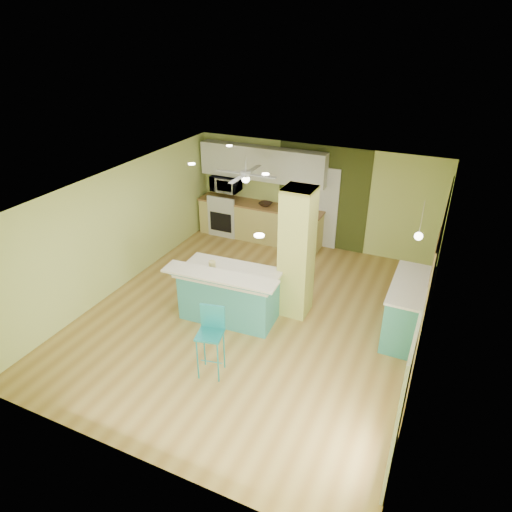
% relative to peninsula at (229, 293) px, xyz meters
% --- Properties ---
extents(floor, '(6.00, 7.00, 0.01)m').
position_rel_peninsula_xyz_m(floor, '(0.39, 0.19, -0.52)').
color(floor, '#A47939').
rests_on(floor, ground).
extents(ceiling, '(6.00, 7.00, 0.01)m').
position_rel_peninsula_xyz_m(ceiling, '(0.39, 0.19, 1.99)').
color(ceiling, white).
rests_on(ceiling, wall_back).
extents(wall_back, '(6.00, 0.01, 2.50)m').
position_rel_peninsula_xyz_m(wall_back, '(0.39, 3.70, 0.74)').
color(wall_back, '#CFE078').
rests_on(wall_back, floor).
extents(wall_front, '(6.00, 0.01, 2.50)m').
position_rel_peninsula_xyz_m(wall_front, '(0.39, -3.31, 0.74)').
color(wall_front, '#CFE078').
rests_on(wall_front, floor).
extents(wall_left, '(0.01, 7.00, 2.50)m').
position_rel_peninsula_xyz_m(wall_left, '(-2.61, 0.19, 0.74)').
color(wall_left, '#CFE078').
rests_on(wall_left, floor).
extents(wall_right, '(0.01, 7.00, 2.50)m').
position_rel_peninsula_xyz_m(wall_right, '(3.40, 0.19, 0.74)').
color(wall_right, '#CFE078').
rests_on(wall_right, floor).
extents(wood_panel, '(0.02, 3.40, 2.50)m').
position_rel_peninsula_xyz_m(wood_panel, '(3.38, 0.79, 0.74)').
color(wood_panel, '#9A8158').
rests_on(wood_panel, floor).
extents(olive_accent, '(2.20, 0.02, 2.50)m').
position_rel_peninsula_xyz_m(olive_accent, '(0.59, 3.68, 0.74)').
color(olive_accent, '#3E471C').
rests_on(olive_accent, floor).
extents(interior_door, '(0.82, 0.05, 2.00)m').
position_rel_peninsula_xyz_m(interior_door, '(0.59, 3.65, 0.49)').
color(interior_door, white).
rests_on(interior_door, floor).
extents(french_door, '(0.04, 1.08, 2.10)m').
position_rel_peninsula_xyz_m(french_door, '(3.36, -2.11, 0.54)').
color(french_door, silver).
rests_on(french_door, floor).
extents(column, '(0.55, 0.55, 2.50)m').
position_rel_peninsula_xyz_m(column, '(1.04, 0.69, 0.74)').
color(column, '#BEC35A').
rests_on(column, floor).
extents(kitchen_run, '(3.25, 0.63, 0.94)m').
position_rel_peninsula_xyz_m(kitchen_run, '(-0.91, 3.39, -0.04)').
color(kitchen_run, '#DECD74').
rests_on(kitchen_run, floor).
extents(stove, '(0.76, 0.66, 1.08)m').
position_rel_peninsula_xyz_m(stove, '(-1.86, 3.38, -0.06)').
color(stove, silver).
rests_on(stove, floor).
extents(upper_cabinets, '(3.20, 0.34, 0.80)m').
position_rel_peninsula_xyz_m(upper_cabinets, '(-0.91, 3.51, 1.44)').
color(upper_cabinets, white).
rests_on(upper_cabinets, wall_back).
extents(microwave, '(0.70, 0.48, 0.39)m').
position_rel_peninsula_xyz_m(microwave, '(-1.86, 3.39, 0.84)').
color(microwave, silver).
rests_on(microwave, wall_back).
extents(ceiling_fan, '(1.41, 1.41, 0.61)m').
position_rel_peninsula_xyz_m(ceiling_fan, '(-0.71, 2.19, 1.56)').
color(ceiling_fan, silver).
rests_on(ceiling_fan, ceiling).
extents(pendant_lamp, '(0.14, 0.14, 0.69)m').
position_rel_peninsula_xyz_m(pendant_lamp, '(3.04, 0.94, 1.37)').
color(pendant_lamp, silver).
rests_on(pendant_lamp, ceiling).
extents(wall_decor, '(0.03, 0.90, 0.70)m').
position_rel_peninsula_xyz_m(wall_decor, '(3.36, 0.99, 1.04)').
color(wall_decor, brown).
rests_on(wall_decor, wood_panel).
extents(peninsula, '(2.11, 1.22, 1.11)m').
position_rel_peninsula_xyz_m(peninsula, '(0.00, 0.00, 0.00)').
color(peninsula, teal).
rests_on(peninsula, floor).
extents(bar_stool, '(0.46, 0.46, 1.18)m').
position_rel_peninsula_xyz_m(bar_stool, '(0.45, -1.43, 0.28)').
color(bar_stool, teal).
rests_on(bar_stool, floor).
extents(side_counter, '(0.68, 1.60, 1.03)m').
position_rel_peninsula_xyz_m(side_counter, '(3.09, 0.86, 0.00)').
color(side_counter, teal).
rests_on(side_counter, floor).
extents(fruit_bowl, '(0.35, 0.35, 0.08)m').
position_rel_peninsula_xyz_m(fruit_bowl, '(-0.75, 3.38, 0.46)').
color(fruit_bowl, '#362216').
rests_on(fruit_bowl, kitchen_run).
extents(canister, '(0.13, 0.13, 0.17)m').
position_rel_peninsula_xyz_m(canister, '(-0.32, -0.03, 0.54)').
color(canister, gold).
rests_on(canister, peninsula).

